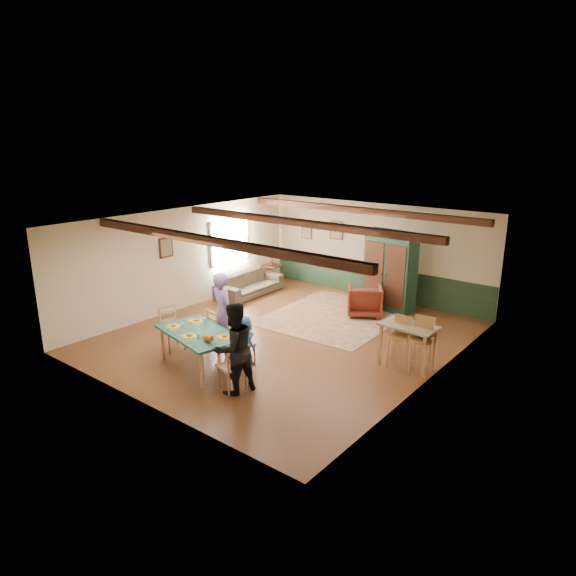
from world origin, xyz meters
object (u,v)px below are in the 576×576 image
Objects in this scene: dining_chair_end_right at (231,365)px; end_table at (272,274)px; person_man at (223,313)px; bar_stool_left at (398,343)px; person_child at (245,340)px; dining_chair_far_left at (220,331)px; table_lamp at (272,256)px; cat at (208,337)px; dining_table at (200,350)px; counter_table at (407,346)px; armoire at (390,271)px; dining_chair_far_right at (242,343)px; person_woman at (234,349)px; sofa at (249,284)px; dining_chair_end_left at (172,329)px; bar_stool_right at (420,347)px.

end_table is at bearing -132.96° from dining_chair_end_right.
person_man is 3.67m from bar_stool_left.
person_child is 5.94m from end_table.
table_lamp reaches higher than dining_chair_far_left.
person_child is at bearing 99.46° from cat.
person_child reaches higher than dining_table.
dining_table is 1.70× the size of counter_table.
dining_chair_far_left is at bearing 139.20° from cat.
dining_table is 0.87× the size of armoire.
dining_chair_far_right is 0.91m from person_man.
person_woman is (1.46, -1.17, -0.04)m from person_man.
sofa is (-3.75, 4.56, -0.16)m from dining_chair_end_right.
bar_stool_left is (3.09, 2.45, 0.15)m from dining_table.
bar_stool_left is (2.53, 1.83, 0.05)m from dining_chair_far_right.
person_woman is 1.55× the size of counter_table.
person_child reaches higher than dining_chair_far_left.
person_woman is (1.48, -1.09, 0.36)m from dining_chair_far_left.
dining_chair_far_right reaches higher than dining_table.
person_child reaches higher than dining_chair_end_right.
end_table is 0.58× the size of bar_stool_left.
person_man is at bearing -60.96° from table_lamp.
end_table is (-4.06, 5.86, -0.53)m from person_woman.
person_man is at bearing -43.15° from dining_chair_end_left.
person_woman is 5.93m from armoire.
bar_stool_right is (2.41, 2.72, 0.09)m from dining_chair_end_right.
person_man is 5.40m from end_table.
sofa reaches higher than end_table.
person_woman reaches higher than bar_stool_left.
table_lamp is (-0.21, 1.28, 0.58)m from sofa.
person_man is at bearing 136.55° from cat.
bar_stool_left reaches higher than person_child.
dining_chair_end_left is at bearing -90.00° from dining_chair_end_right.
dining_table is 1.79× the size of person_child.
cat is 4.06m from bar_stool_right.
end_table is (-4.03, -0.07, -0.75)m from armoire.
dining_chair_far_right is at bearing -65.08° from dining_chair_end_left.
person_child is at bearing -180.00° from person_man.
dining_chair_far_left is at bearing 106.19° from dining_table.
end_table is 1.09× the size of table_lamp.
dining_chair_end_left is (-1.71, -0.36, 0.00)m from dining_chair_far_right.
armoire is 3.69m from counter_table.
dining_chair_far_left is at bearing -163.96° from bar_stool_right.
person_man is at bearing -164.88° from bar_stool_right.
dining_chair_end_right reaches higher than sofa.
dining_chair_far_left is 5.44m from table_lamp.
end_table is at bearing -42.80° from dining_chair_far_right.
cat is at bearing -93.37° from dining_chair_end_left.
sofa is (-2.37, 3.49, -0.16)m from dining_chair_far_left.
sofa is at bearing -127.07° from person_woman.
armoire is at bearing 77.90° from dining_table.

